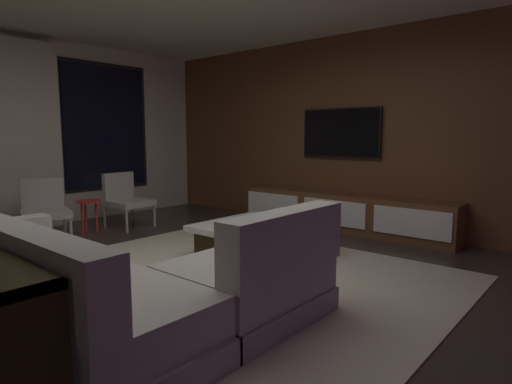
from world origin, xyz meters
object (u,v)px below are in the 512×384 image
accent_chair_near_window (125,197)px  sectional_couch (110,287)px  coffee_table (260,240)px  media_console (345,213)px  mounted_tv (341,133)px  book_stack_on_coffee_table (258,225)px  accent_chair_by_curtain (44,207)px  side_stool (88,207)px

accent_chair_near_window → sectional_couch: bearing=-124.5°
coffee_table → accent_chair_near_window: (-0.06, 2.47, 0.25)m
media_console → mounted_tv: (0.18, 0.20, 1.10)m
sectional_couch → book_stack_on_coffee_table: size_ratio=9.21×
accent_chair_near_window → media_console: bearing=-55.0°
sectional_couch → book_stack_on_coffee_table: bearing=8.0°
coffee_table → accent_chair_by_curtain: 2.76m
media_console → sectional_couch: bearing=-175.9°
book_stack_on_coffee_table → accent_chair_near_window: bearing=88.2°
accent_chair_by_curtain → mounted_tv: size_ratio=0.65×
sectional_couch → mounted_tv: (3.91, 0.47, 1.06)m
coffee_table → sectional_couch: bearing=-170.1°
coffee_table → accent_chair_near_window: bearing=91.4°
coffee_table → mounted_tv: (1.91, 0.12, 1.16)m
accent_chair_near_window → accent_chair_by_curtain: bearing=179.5°
book_stack_on_coffee_table → media_console: media_console is taller
coffee_table → accent_chair_by_curtain: accent_chair_by_curtain is taller
accent_chair_near_window → accent_chair_by_curtain: same height
accent_chair_near_window → media_console: (1.79, -2.55, -0.18)m
side_stool → mounted_tv: bearing=-42.2°
accent_chair_by_curtain → side_stool: 0.55m
coffee_table → side_stool: (-0.65, 2.43, 0.19)m
book_stack_on_coffee_table → accent_chair_near_window: size_ratio=0.35×
accent_chair_near_window → accent_chair_by_curtain: (-1.13, 0.01, 0.00)m
book_stack_on_coffee_table → side_stool: side_stool is taller
accent_chair_near_window → side_stool: (-0.58, -0.04, -0.06)m
media_console → mounted_tv: bearing=47.6°
coffee_table → accent_chair_near_window: 2.48m
sectional_couch → accent_chair_by_curtain: size_ratio=3.21×
accent_chair_near_window → media_console: size_ratio=0.25×
sectional_couch → mounted_tv: bearing=6.8°
coffee_table → mounted_tv: mounted_tv is taller
book_stack_on_coffee_table → accent_chair_by_curtain: accent_chair_by_curtain is taller
accent_chair_near_window → mounted_tv: (1.97, -2.35, 0.92)m
accent_chair_by_curtain → media_console: bearing=-41.2°
sectional_couch → accent_chair_near_window: size_ratio=3.21×
book_stack_on_coffee_table → mounted_tv: 2.27m
sectional_couch → media_console: size_ratio=0.81×
coffee_table → side_stool: side_stool is taller
sectional_couch → book_stack_on_coffee_table: 1.88m
side_stool → media_console: media_console is taller
mounted_tv → media_console: bearing=-132.4°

